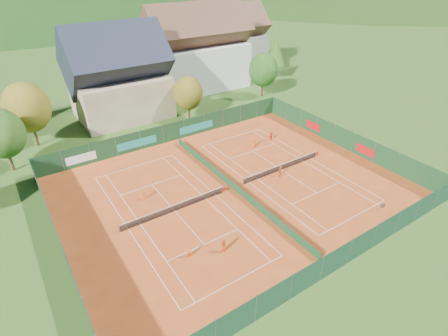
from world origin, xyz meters
TOP-DOWN VIEW (x-y plane):
  - ground at (0.00, 0.00)m, footprint 600.00×600.00m
  - clay_pad at (0.00, 0.00)m, footprint 40.00×32.00m
  - court_markings_left at (-8.00, 0.00)m, footprint 11.03×23.83m
  - court_markings_right at (8.00, 0.00)m, footprint 11.03×23.83m
  - tennis_net_left at (-7.85, 0.00)m, footprint 13.30×0.10m
  - tennis_net_right at (8.15, 0.00)m, footprint 13.30×0.10m
  - court_divider at (0.00, 0.00)m, footprint 0.03×28.80m
  - fence_north at (-0.46, 15.99)m, footprint 40.00×0.10m
  - fence_south at (0.00, -16.00)m, footprint 40.00×0.04m
  - fence_west at (-20.00, 0.00)m, footprint 0.04×32.00m
  - fence_east at (20.00, 0.05)m, footprint 0.09×32.00m
  - chalet at (-3.00, 30.00)m, footprint 16.20×12.00m
  - hotel_block_a at (16.00, 36.00)m, footprint 21.60×11.00m
  - hotel_block_b at (30.00, 44.00)m, footprint 17.28×10.00m
  - tree_west_front at (-22.00, 20.00)m, footprint 5.72×5.72m
  - tree_west_mid at (-18.00, 26.00)m, footprint 6.44×6.44m
  - tree_center at (6.00, 22.00)m, footprint 5.01×5.01m
  - tree_east_front at (24.00, 24.00)m, footprint 5.72×5.72m
  - tree_east_mid at (34.00, 32.00)m, footprint 5.04×5.04m
  - tree_east_back at (26.00, 40.00)m, footprint 7.15×7.15m
  - mountain_backdrop at (28.54, 233.48)m, footprint 820.00×530.00m
  - ball_hopper at (11.63, -12.78)m, footprint 0.34×0.34m
  - loose_ball_0 at (-9.59, -6.02)m, footprint 0.07×0.07m
  - loose_ball_1 at (7.89, -11.41)m, footprint 0.07×0.07m
  - loose_ball_2 at (3.94, 4.87)m, footprint 0.07×0.07m
  - loose_ball_3 at (-6.70, 8.99)m, footprint 0.07×0.07m
  - loose_ball_4 at (8.62, -3.18)m, footprint 0.07×0.07m
  - player_left_near at (-10.08, -7.11)m, footprint 0.51×0.35m
  - player_left_mid at (-6.93, -8.44)m, footprint 0.88×0.74m
  - player_left_far at (-10.10, 4.02)m, footprint 0.92×0.62m
  - player_right_near at (6.66, -1.12)m, footprint 0.97×0.85m
  - player_right_far_a at (8.79, 7.26)m, footprint 0.80×0.59m
  - player_right_far_b at (12.60, 7.68)m, footprint 1.33×0.77m

SIDE VIEW (x-z plane):
  - mountain_backdrop at x=28.54m, z-range -160.64..81.36m
  - ground at x=0.00m, z-range -0.02..-0.02m
  - clay_pad at x=0.00m, z-range 0.00..0.01m
  - court_markings_left at x=-8.00m, z-range 0.01..0.01m
  - court_markings_right at x=8.00m, z-range 0.01..0.01m
  - loose_ball_0 at x=-9.59m, z-range 0.00..0.07m
  - loose_ball_1 at x=7.89m, z-range 0.00..0.07m
  - loose_ball_2 at x=3.94m, z-range 0.00..0.07m
  - loose_ball_3 at x=-6.70m, z-range 0.00..0.07m
  - loose_ball_4 at x=8.62m, z-range 0.00..0.07m
  - court_divider at x=0.00m, z-range 0.00..1.00m
  - tennis_net_left at x=-7.85m, z-range 0.00..1.02m
  - tennis_net_right at x=8.15m, z-range 0.00..1.02m
  - ball_hopper at x=11.63m, z-range 0.16..0.96m
  - player_left_far at x=-10.10m, z-range 0.00..1.31m
  - player_right_far_b at x=12.60m, z-range 0.00..1.36m
  - player_left_near at x=-10.08m, z-range 0.00..1.37m
  - player_right_far_a at x=8.79m, z-range 0.00..1.52m
  - player_right_near at x=6.66m, z-range 0.00..1.58m
  - player_left_mid at x=-6.93m, z-range 0.00..1.58m
  - fence_north at x=-0.46m, z-range -0.03..2.97m
  - fence_east at x=20.00m, z-range -0.02..2.98m
  - fence_south at x=0.00m, z-range 0.00..3.00m
  - fence_west at x=-20.00m, z-range 0.00..3.00m
  - tree_center at x=6.00m, z-range 0.92..8.52m
  - tree_west_front at x=-22.00m, z-range 1.05..9.74m
  - tree_east_front at x=24.00m, z-range 1.05..9.74m
  - tree_east_mid at x=34.00m, z-range 1.56..10.56m
  - tree_west_mid at x=-18.00m, z-range 1.18..10.96m
  - hotel_block_b at x=30.00m, z-range -1.13..14.37m
  - chalet at x=-3.00m, z-range -1.38..14.62m
  - tree_east_back at x=26.00m, z-range 1.31..12.18m
  - hotel_block_a at x=16.00m, z-range -1.24..16.01m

